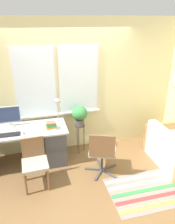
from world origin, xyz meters
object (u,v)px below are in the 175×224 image
at_px(couch_loveseat, 174,151).
at_px(potted_plant, 80,114).
at_px(book_stack, 51,126).
at_px(monitor, 9,116).
at_px(desk_chair_wooden, 35,161).
at_px(keyboard, 7,135).
at_px(desk_lamp, 57,104).
at_px(plant_stand, 80,130).
at_px(mouse, 24,133).
at_px(office_chair_swivel, 102,151).

xyz_separation_m(couch_loveseat, potted_plant, (-1.68, 0.85, 0.60)).
xyz_separation_m(book_stack, couch_loveseat, (2.28, -0.58, -0.55)).
relative_size(monitor, book_stack, 2.22).
relative_size(desk_chair_wooden, potted_plant, 2.00).
xyz_separation_m(monitor, keyboard, (-0.02, -0.37, -0.20)).
distance_m(desk_lamp, plant_stand, 0.74).
bearing_deg(couch_loveseat, keyboard, 80.16).
distance_m(book_stack, plant_stand, 0.72).
relative_size(book_stack, desk_chair_wooden, 0.24).
height_order(monitor, desk_chair_wooden, monitor).
bearing_deg(mouse, office_chair_swivel, -20.25).
bearing_deg(desk_chair_wooden, mouse, 104.99).
relative_size(mouse, couch_loveseat, 0.05).
bearing_deg(keyboard, plant_stand, 12.90).
distance_m(monitor, office_chair_swivel, 1.86).
bearing_deg(plant_stand, couch_loveseat, -26.69).
height_order(office_chair_swivel, plant_stand, office_chair_swivel).
bearing_deg(potted_plant, monitor, 177.83).
distance_m(book_stack, desk_chair_wooden, 0.72).
bearing_deg(couch_loveseat, office_chair_swivel, 88.58).
xyz_separation_m(keyboard, desk_chair_wooden, (0.43, -0.46, -0.31)).
xyz_separation_m(book_stack, office_chair_swivel, (0.83, -0.54, -0.34)).
distance_m(office_chair_swivel, plant_stand, 0.84).
distance_m(mouse, plant_stand, 1.17).
height_order(mouse, desk_lamp, desk_lamp).
height_order(desk_lamp, office_chair_swivel, desk_lamp).
relative_size(mouse, plant_stand, 0.10).
distance_m(office_chair_swivel, couch_loveseat, 1.47).
relative_size(couch_loveseat, potted_plant, 2.85).
bearing_deg(office_chair_swivel, potted_plant, -53.45).
bearing_deg(book_stack, keyboard, -176.38).
distance_m(keyboard, couch_loveseat, 3.14).
xyz_separation_m(desk_lamp, potted_plant, (0.43, -0.03, -0.25)).
relative_size(keyboard, book_stack, 2.22).
bearing_deg(keyboard, book_stack, 3.62).
xyz_separation_m(monitor, book_stack, (0.75, -0.32, -0.13)).
xyz_separation_m(desk_lamp, desk_chair_wooden, (-0.52, -0.81, -0.67)).
relative_size(book_stack, office_chair_swivel, 0.22).
bearing_deg(couch_loveseat, monitor, 73.54).
relative_size(desk_lamp, potted_plant, 1.16).
xyz_separation_m(mouse, book_stack, (0.50, 0.05, 0.06)).
xyz_separation_m(plant_stand, potted_plant, (-0.00, -0.00, 0.35)).
relative_size(monitor, desk_lamp, 0.90).
height_order(monitor, book_stack, monitor).
bearing_deg(plant_stand, office_chair_swivel, -74.44).
relative_size(monitor, couch_loveseat, 0.37).
xyz_separation_m(keyboard, plant_stand, (1.38, 0.32, -0.24)).
bearing_deg(desk_chair_wooden, plant_stand, 36.37).
bearing_deg(plant_stand, keyboard, -167.10).
relative_size(book_stack, couch_loveseat, 0.17).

